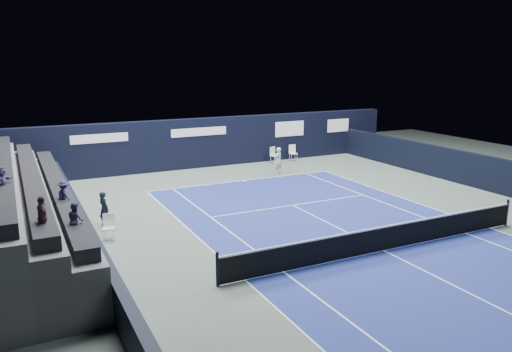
% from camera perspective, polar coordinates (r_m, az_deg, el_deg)
% --- Properties ---
extents(ground, '(48.00, 48.00, 0.00)m').
position_cam_1_polar(ground, '(20.01, 10.67, -6.52)').
color(ground, '#4C5A52').
rests_on(ground, ground).
extents(court_surface, '(10.97, 23.77, 0.01)m').
position_cam_1_polar(court_surface, '(18.56, 14.42, -8.28)').
color(court_surface, navy).
rests_on(court_surface, ground).
extents(enclosure_wall_right, '(0.30, 22.00, 1.80)m').
position_cam_1_polar(enclosure_wall_right, '(29.62, 22.42, 0.92)').
color(enclosure_wall_right, black).
rests_on(enclosure_wall_right, ground).
extents(folding_chair_back_a, '(0.60, 0.62, 1.07)m').
position_cam_1_polar(folding_chair_back_a, '(32.95, 1.98, 2.73)').
color(folding_chair_back_a, white).
rests_on(folding_chair_back_a, ground).
extents(folding_chair_back_b, '(0.54, 0.53, 1.08)m').
position_cam_1_polar(folding_chair_back_b, '(33.80, 4.23, 2.80)').
color(folding_chair_back_b, white).
rests_on(folding_chair_back_b, ground).
extents(line_judge_chair, '(0.53, 0.52, 0.97)m').
position_cam_1_polar(line_judge_chair, '(19.78, -16.49, -5.39)').
color(line_judge_chair, white).
rests_on(line_judge_chair, ground).
extents(line_judge, '(0.51, 0.62, 1.45)m').
position_cam_1_polar(line_judge, '(21.29, -16.98, -3.62)').
color(line_judge, black).
rests_on(line_judge, ground).
extents(court_markings, '(11.03, 23.83, 0.00)m').
position_cam_1_polar(court_markings, '(18.56, 14.42, -8.27)').
color(court_markings, white).
rests_on(court_markings, court_surface).
extents(tennis_net, '(12.90, 0.10, 1.10)m').
position_cam_1_polar(tennis_net, '(18.39, 14.51, -6.82)').
color(tennis_net, black).
rests_on(tennis_net, ground).
extents(back_sponsor_wall, '(26.00, 0.63, 3.10)m').
position_cam_1_polar(back_sponsor_wall, '(32.02, -4.98, 3.91)').
color(back_sponsor_wall, black).
rests_on(back_sponsor_wall, ground).
extents(side_barrier_left, '(0.33, 22.00, 1.20)m').
position_cam_1_polar(side_barrier_left, '(19.95, -19.38, -5.29)').
color(side_barrier_left, black).
rests_on(side_barrier_left, ground).
extents(tennis_player, '(0.66, 0.88, 1.59)m').
position_cam_1_polar(tennis_player, '(29.78, 2.53, 1.77)').
color(tennis_player, silver).
rests_on(tennis_player, ground).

